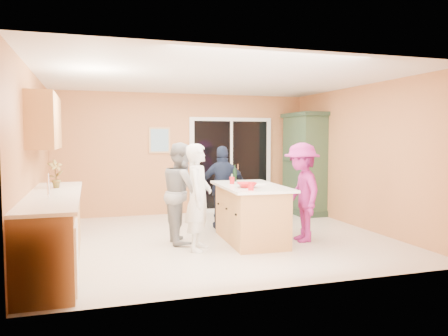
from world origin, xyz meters
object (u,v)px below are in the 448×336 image
object	(u,v)px
woman_white	(199,197)
woman_magenta	(302,192)
kitchen_island	(251,215)
woman_grey	(182,193)
woman_navy	(223,187)
green_hutch	(305,165)

from	to	relation	value
woman_white	woman_magenta	bearing A→B (deg)	-62.21
kitchen_island	woman_magenta	xyz separation A→B (m)	(0.78, -0.22, 0.36)
woman_white	kitchen_island	bearing A→B (deg)	-47.20
woman_grey	woman_navy	world-z (taller)	woman_grey
woman_white	woman_grey	xyz separation A→B (m)	(-0.13, 0.56, 0.01)
kitchen_island	woman_magenta	bearing A→B (deg)	-12.90
woman_navy	woman_magenta	size ratio (longest dim) A/B	0.96
woman_grey	woman_magenta	world-z (taller)	woman_grey
woman_white	woman_magenta	distance (m)	1.71
woman_navy	woman_white	bearing A→B (deg)	70.92
woman_white	green_hutch	bearing A→B (deg)	-25.81
kitchen_island	green_hutch	world-z (taller)	green_hutch
woman_grey	green_hutch	bearing A→B (deg)	-59.18
green_hutch	woman_magenta	distance (m)	2.63
woman_white	woman_grey	distance (m)	0.57
green_hutch	kitchen_island	bearing A→B (deg)	-134.45
green_hutch	woman_magenta	world-z (taller)	green_hutch
woman_white	woman_navy	xyz separation A→B (m)	(0.80, 1.38, -0.03)
kitchen_island	woman_navy	distance (m)	1.15
woman_navy	green_hutch	bearing A→B (deg)	-144.45
kitchen_island	green_hutch	size ratio (longest dim) A/B	0.80
kitchen_island	green_hutch	distance (m)	2.98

